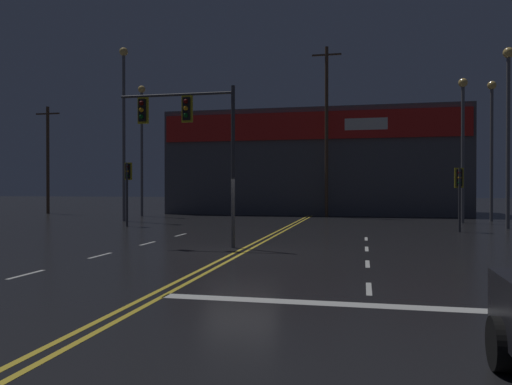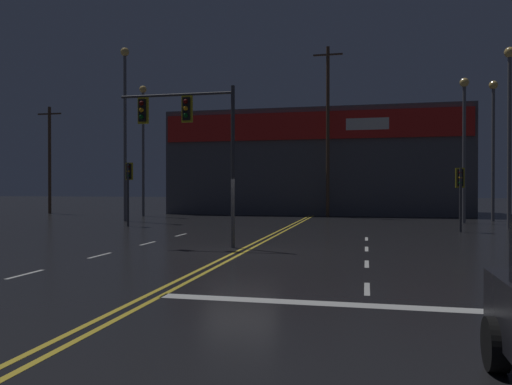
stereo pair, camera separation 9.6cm
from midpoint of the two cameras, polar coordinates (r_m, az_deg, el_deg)
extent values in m
plane|color=black|center=(17.01, -1.96, -6.82)|extent=(200.00, 200.00, 0.00)
cube|color=gold|center=(17.05, -2.45, -6.79)|extent=(0.12, 60.00, 0.01)
cube|color=gold|center=(16.98, -1.47, -6.83)|extent=(0.12, 60.00, 0.01)
cube|color=silver|center=(13.93, -24.98, -8.49)|extent=(0.12, 1.40, 0.01)
cube|color=silver|center=(16.91, -17.54, -6.88)|extent=(0.12, 1.40, 0.01)
cube|color=silver|center=(20.09, -12.42, -5.70)|extent=(0.12, 1.40, 0.01)
cube|color=silver|center=(23.40, -8.73, -4.81)|extent=(0.12, 1.40, 0.01)
cube|color=silver|center=(11.17, 12.53, -10.68)|extent=(0.12, 1.40, 0.01)
cube|color=silver|center=(14.72, 12.44, -7.97)|extent=(0.12, 1.40, 0.01)
cube|color=silver|center=(18.29, 12.39, -6.31)|extent=(0.12, 1.40, 0.01)
cube|color=silver|center=(21.87, 12.35, -5.19)|extent=(0.12, 1.40, 0.01)
cube|color=silver|center=(9.64, 12.59, -12.49)|extent=(8.05, 0.40, 0.01)
cylinder|color=#38383D|center=(18.11, -2.79, 2.95)|extent=(0.14, 0.14, 5.89)
cylinder|color=#38383D|center=(19.10, -9.27, 10.96)|extent=(4.38, 0.10, 0.10)
cube|color=black|center=(18.86, -8.01, 9.43)|extent=(0.28, 0.24, 0.84)
cube|color=gold|center=(18.86, -8.01, 9.43)|extent=(0.42, 0.08, 0.99)
sphere|color=#500705|center=(18.75, -8.18, 10.26)|extent=(0.17, 0.17, 0.17)
sphere|color=orange|center=(18.71, -8.18, 9.50)|extent=(0.17, 0.17, 0.17)
sphere|color=#084513|center=(18.67, -8.18, 8.74)|extent=(0.17, 0.17, 0.17)
cube|color=black|center=(19.52, -12.91, 9.12)|extent=(0.28, 0.24, 0.84)
cube|color=gold|center=(19.52, -12.91, 9.12)|extent=(0.42, 0.08, 0.99)
sphere|color=#500705|center=(19.42, -13.11, 9.92)|extent=(0.17, 0.17, 0.17)
sphere|color=orange|center=(19.38, -13.11, 9.18)|extent=(0.17, 0.17, 0.17)
sphere|color=#084513|center=(19.34, -13.11, 8.44)|extent=(0.17, 0.17, 0.17)
cylinder|color=#38383D|center=(26.53, 22.15, -0.82)|extent=(0.13, 0.13, 3.15)
cube|color=black|center=(26.71, 22.09, 1.57)|extent=(0.28, 0.24, 0.84)
cube|color=gold|center=(26.71, 22.09, 1.57)|extent=(0.42, 0.08, 0.99)
sphere|color=#500705|center=(26.56, 22.15, 2.12)|extent=(0.17, 0.17, 0.17)
sphere|color=orange|center=(26.55, 22.15, 1.57)|extent=(0.17, 0.17, 0.17)
sphere|color=#084513|center=(26.55, 22.15, 1.03)|extent=(0.17, 0.17, 0.17)
cylinder|color=#38383D|center=(29.17, -14.62, -0.24)|extent=(0.13, 0.13, 3.60)
cube|color=black|center=(29.34, -14.47, 2.37)|extent=(0.28, 0.24, 0.84)
cube|color=gold|center=(29.34, -14.47, 2.37)|extent=(0.42, 0.08, 0.99)
sphere|color=#500705|center=(29.21, -14.61, 2.87)|extent=(0.17, 0.17, 0.17)
sphere|color=orange|center=(29.20, -14.61, 2.38)|extent=(0.17, 0.17, 0.17)
sphere|color=#084513|center=(29.20, -14.60, 1.88)|extent=(0.17, 0.17, 0.17)
cylinder|color=#59595E|center=(36.23, 25.26, 3.94)|extent=(0.20, 0.20, 8.75)
sphere|color=#F4C666|center=(36.79, 25.29, 11.02)|extent=(0.56, 0.56, 0.56)
cylinder|color=#59595E|center=(29.74, 26.77, 5.12)|extent=(0.20, 0.20, 9.19)
sphere|color=#F4C666|center=(30.50, 26.81, 14.08)|extent=(0.56, 0.56, 0.56)
cylinder|color=#59595E|center=(39.65, -12.99, 4.33)|extent=(0.20, 0.20, 9.65)
sphere|color=#F4C666|center=(40.30, -13.00, 11.43)|extent=(0.56, 0.56, 0.56)
cylinder|color=#59595E|center=(33.60, 22.48, 4.06)|extent=(0.20, 0.20, 8.55)
sphere|color=#F4C666|center=(34.16, 22.51, 11.52)|extent=(0.56, 0.56, 0.56)
cylinder|color=#59595E|center=(34.02, -14.95, 6.05)|extent=(0.20, 0.20, 10.94)
sphere|color=#F4C666|center=(35.02, -14.97, 15.28)|extent=(0.56, 0.56, 0.56)
cylinder|color=black|center=(6.80, 25.81, -15.31)|extent=(0.23, 0.64, 0.64)
cube|color=#4C4C51|center=(44.30, 6.83, 3.23)|extent=(24.34, 10.00, 8.56)
cube|color=red|center=(39.48, 6.14, 7.62)|extent=(23.85, 0.20, 2.14)
cube|color=white|center=(39.22, 12.39, 7.66)|extent=(3.20, 0.16, 0.90)
cylinder|color=#4C3828|center=(46.26, -22.75, 3.43)|extent=(0.26, 0.26, 9.13)
cube|color=#4C3828|center=(46.64, -22.76, 8.30)|extent=(2.20, 0.12, 0.12)
cylinder|color=#4C3828|center=(38.23, 8.00, 6.87)|extent=(0.26, 0.26, 12.83)
cube|color=#4C3828|center=(39.30, 8.01, 15.33)|extent=(2.20, 0.12, 0.12)
camera|label=1|loc=(0.05, -90.14, 0.00)|focal=35.00mm
camera|label=2|loc=(0.05, 89.86, 0.00)|focal=35.00mm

